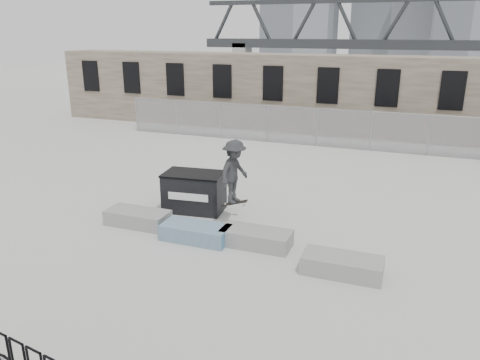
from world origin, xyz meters
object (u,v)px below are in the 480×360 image
object	(u,v)px
planter_far_left	(138,217)
planter_center_right	(256,237)
planter_center_left	(196,232)
planter_offset	(342,264)
dumpster	(194,192)
skateboarder	(234,172)

from	to	relation	value
planter_far_left	planter_center_right	size ratio (longest dim) A/B	1.00
planter_center_left	planter_center_right	distance (m)	1.80
planter_far_left	planter_center_left	bearing A→B (deg)	-9.48
planter_far_left	planter_offset	world-z (taller)	same
planter_center_right	dumpster	size ratio (longest dim) A/B	0.94
planter_center_left	dumpster	size ratio (longest dim) A/B	0.94
planter_center_left	skateboarder	distance (m)	2.10
planter_far_left	skateboarder	world-z (taller)	skateboarder
planter_center_left	dumpster	bearing A→B (deg)	116.70
planter_offset	planter_center_left	bearing A→B (deg)	173.39
planter_far_left	planter_center_left	xyz separation A→B (m)	(2.21, -0.37, 0.00)
planter_far_left	skateboarder	bearing A→B (deg)	12.83
planter_center_left	planter_offset	xyz separation A→B (m)	(4.33, -0.50, 0.00)
planter_offset	planter_far_left	bearing A→B (deg)	172.42
planter_offset	dumpster	size ratio (longest dim) A/B	0.94
planter_far_left	planter_center_right	distance (m)	3.98
skateboarder	planter_center_right	bearing A→B (deg)	-118.34
planter_far_left	dumpster	world-z (taller)	dumpster
planter_far_left	skateboarder	distance (m)	3.50
planter_offset	dumpster	bearing A→B (deg)	153.96
planter_center_left	skateboarder	bearing A→B (deg)	52.37
planter_center_left	planter_offset	distance (m)	4.36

